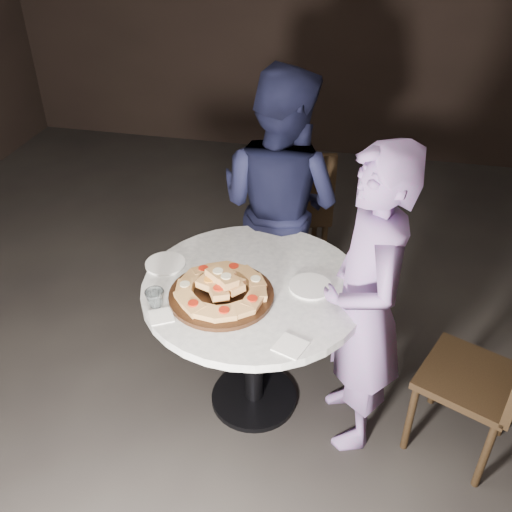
{
  "coord_description": "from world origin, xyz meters",
  "views": [
    {
      "loc": [
        0.59,
        -1.98,
        2.45
      ],
      "look_at": [
        0.13,
        0.17,
        0.93
      ],
      "focal_mm": 40.0,
      "sensor_mm": 36.0,
      "label": 1
    }
  ],
  "objects_px": {
    "table": "(254,308)",
    "diner_teal": "(364,307)",
    "chair_right": "(494,376)",
    "water_glass": "(155,299)",
    "diner_navy": "(279,205)",
    "serving_board": "(221,295)",
    "focaccia_pile": "(222,287)",
    "chair_far": "(295,205)"
  },
  "relations": [
    {
      "from": "water_glass",
      "to": "chair_right",
      "type": "distance_m",
      "value": 1.58
    },
    {
      "from": "water_glass",
      "to": "diner_teal",
      "type": "bearing_deg",
      "value": 12.07
    },
    {
      "from": "diner_teal",
      "to": "diner_navy",
      "type": "bearing_deg",
      "value": -162.85
    },
    {
      "from": "chair_right",
      "to": "focaccia_pile",
      "type": "bearing_deg",
      "value": -64.77
    },
    {
      "from": "chair_far",
      "to": "diner_navy",
      "type": "bearing_deg",
      "value": 70.83
    },
    {
      "from": "chair_far",
      "to": "diner_teal",
      "type": "bearing_deg",
      "value": 96.55
    },
    {
      "from": "serving_board",
      "to": "chair_right",
      "type": "height_order",
      "value": "chair_right"
    },
    {
      "from": "water_glass",
      "to": "chair_right",
      "type": "height_order",
      "value": "chair_right"
    },
    {
      "from": "table",
      "to": "diner_navy",
      "type": "height_order",
      "value": "diner_navy"
    },
    {
      "from": "table",
      "to": "diner_teal",
      "type": "height_order",
      "value": "diner_teal"
    },
    {
      "from": "focaccia_pile",
      "to": "serving_board",
      "type": "bearing_deg",
      "value": -162.84
    },
    {
      "from": "chair_right",
      "to": "diner_navy",
      "type": "xyz_separation_m",
      "value": [
        -1.15,
        0.84,
        0.29
      ]
    },
    {
      "from": "water_glass",
      "to": "chair_right",
      "type": "bearing_deg",
      "value": 5.9
    },
    {
      "from": "focaccia_pile",
      "to": "diner_navy",
      "type": "height_order",
      "value": "diner_navy"
    },
    {
      "from": "focaccia_pile",
      "to": "chair_right",
      "type": "relative_size",
      "value": 0.48
    },
    {
      "from": "diner_navy",
      "to": "diner_teal",
      "type": "relative_size",
      "value": 1.03
    },
    {
      "from": "chair_far",
      "to": "diner_navy",
      "type": "height_order",
      "value": "diner_navy"
    },
    {
      "from": "water_glass",
      "to": "chair_far",
      "type": "relative_size",
      "value": 0.09
    },
    {
      "from": "chair_right",
      "to": "diner_teal",
      "type": "height_order",
      "value": "diner_teal"
    },
    {
      "from": "serving_board",
      "to": "water_glass",
      "type": "relative_size",
      "value": 5.51
    },
    {
      "from": "chair_right",
      "to": "serving_board",
      "type": "bearing_deg",
      "value": -64.73
    },
    {
      "from": "diner_teal",
      "to": "focaccia_pile",
      "type": "bearing_deg",
      "value": -100.23
    },
    {
      "from": "table",
      "to": "chair_far",
      "type": "height_order",
      "value": "chair_far"
    },
    {
      "from": "diner_navy",
      "to": "table",
      "type": "bearing_deg",
      "value": 114.28
    },
    {
      "from": "chair_far",
      "to": "chair_right",
      "type": "relative_size",
      "value": 1.09
    },
    {
      "from": "serving_board",
      "to": "chair_far",
      "type": "xyz_separation_m",
      "value": [
        0.14,
        1.32,
        -0.24
      ]
    },
    {
      "from": "chair_far",
      "to": "water_glass",
      "type": "bearing_deg",
      "value": 58.32
    },
    {
      "from": "table",
      "to": "focaccia_pile",
      "type": "bearing_deg",
      "value": -134.68
    },
    {
      "from": "table",
      "to": "serving_board",
      "type": "xyz_separation_m",
      "value": [
        -0.13,
        -0.12,
        0.16
      ]
    },
    {
      "from": "diner_teal",
      "to": "serving_board",
      "type": "bearing_deg",
      "value": -100.17
    },
    {
      "from": "water_glass",
      "to": "chair_far",
      "type": "distance_m",
      "value": 1.52
    },
    {
      "from": "focaccia_pile",
      "to": "table",
      "type": "bearing_deg",
      "value": 45.32
    },
    {
      "from": "focaccia_pile",
      "to": "diner_teal",
      "type": "distance_m",
      "value": 0.65
    },
    {
      "from": "table",
      "to": "diner_navy",
      "type": "xyz_separation_m",
      "value": [
        -0.01,
        0.75,
        0.17
      ]
    },
    {
      "from": "water_glass",
      "to": "chair_far",
      "type": "height_order",
      "value": "chair_far"
    },
    {
      "from": "serving_board",
      "to": "chair_far",
      "type": "relative_size",
      "value": 0.49
    },
    {
      "from": "table",
      "to": "focaccia_pile",
      "type": "xyz_separation_m",
      "value": [
        -0.12,
        -0.12,
        0.2
      ]
    },
    {
      "from": "chair_far",
      "to": "diner_navy",
      "type": "xyz_separation_m",
      "value": [
        -0.03,
        -0.44,
        0.24
      ]
    },
    {
      "from": "water_glass",
      "to": "diner_teal",
      "type": "height_order",
      "value": "diner_teal"
    },
    {
      "from": "table",
      "to": "chair_right",
      "type": "height_order",
      "value": "chair_right"
    },
    {
      "from": "diner_navy",
      "to": "diner_teal",
      "type": "xyz_separation_m",
      "value": [
        0.53,
        -0.8,
        -0.02
      ]
    },
    {
      "from": "table",
      "to": "chair_right",
      "type": "xyz_separation_m",
      "value": [
        1.14,
        -0.09,
        -0.13
      ]
    }
  ]
}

